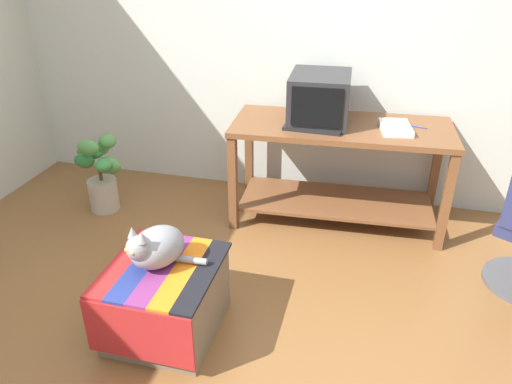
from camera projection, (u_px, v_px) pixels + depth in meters
The scene contains 11 objects.
ground_plane at pixel (225, 360), 2.55m from camera, with size 14.00×14.00×0.00m, color brown.
back_wall at pixel (302, 34), 3.70m from camera, with size 8.00×0.10×2.60m, color silver.
desk at pixel (339, 156), 3.59m from camera, with size 1.59×0.74×0.77m.
tv_monitor at pixel (320, 99), 3.47m from camera, with size 0.44×0.52×0.34m.
keyboard at pixel (313, 128), 3.38m from camera, with size 0.40×0.15×0.02m, color black.
book at pixel (395, 128), 3.37m from camera, with size 0.20×0.29×0.04m, color white.
ottoman_with_blanket at pixel (165, 299), 2.66m from camera, with size 0.57×0.64×0.42m.
cat at pixel (155, 247), 2.54m from camera, with size 0.42×0.38×0.27m.
potted_plant at pixel (101, 174), 3.82m from camera, with size 0.39×0.39×0.63m.
stapler at pixel (395, 133), 3.28m from camera, with size 0.04×0.11×0.04m, color black.
pen at pixel (417, 127), 3.43m from camera, with size 0.01×0.01×0.14m, color #2351B2.
Camera 1 is at (0.62, -1.75, 1.96)m, focal length 34.41 mm.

